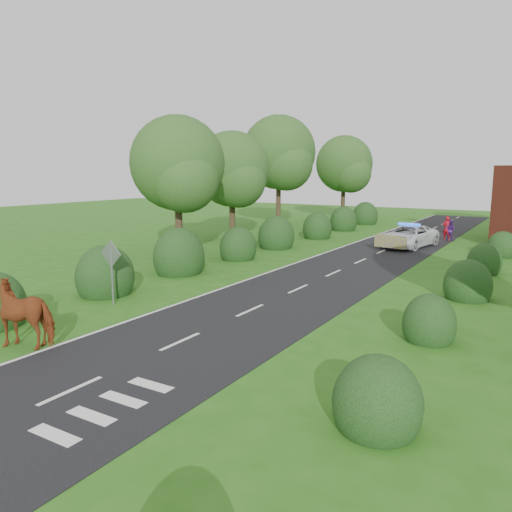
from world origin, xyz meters
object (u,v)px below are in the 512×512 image
Objects in this scene: road_sign at (111,263)px; pedestrian_purple at (450,230)px; pedestrian_red at (447,228)px; police_van at (408,236)px; cow at (28,317)px.

pedestrian_purple is at bearing 73.39° from road_sign.
pedestrian_red is 1.17× the size of pedestrian_purple.
police_van is 3.70× the size of pedestrian_purple.
police_van is at bearing 76.25° from pedestrian_red.
pedestrian_purple is at bearing -157.95° from pedestrian_red.
road_sign is 1.08× the size of cow.
police_van is at bearing 74.20° from road_sign.
road_sign reaches higher than pedestrian_red.
police_van is at bearing 146.83° from cow.
pedestrian_red is (7.51, 25.78, -0.75)m from road_sign.
police_van is 5.22m from pedestrian_purple.
pedestrian_red is (6.28, 30.23, 0.08)m from cow.
police_van is (4.69, 25.38, -0.09)m from cow.
cow is 30.97m from pedestrian_purple.
road_sign is 21.78m from police_van.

